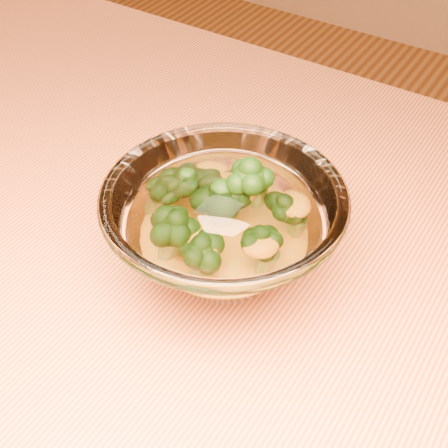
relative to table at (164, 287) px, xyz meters
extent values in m
cube|color=#D77540|center=(0.00, 0.00, 0.08)|extent=(1.20, 0.80, 0.04)
cylinder|color=brown|center=(-0.54, 0.34, -0.30)|extent=(0.06, 0.06, 0.71)
ellipsoid|color=white|center=(0.09, -0.01, 0.11)|extent=(0.10, 0.10, 0.02)
torus|color=white|center=(0.09, -0.01, 0.19)|extent=(0.23, 0.23, 0.01)
ellipsoid|color=#F3A414|center=(0.09, -0.01, 0.13)|extent=(0.11, 0.11, 0.03)
camera|label=1|loc=(0.32, -0.36, 0.55)|focal=50.00mm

